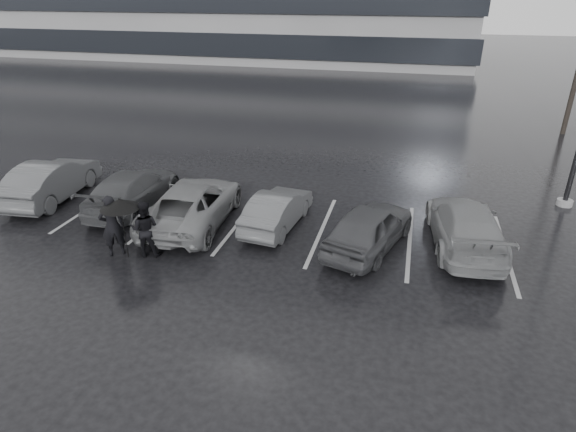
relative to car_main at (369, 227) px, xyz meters
The scene contains 11 objects.
ground 2.86m from the car_main, 141.85° to the right, with size 160.00×160.00×0.00m, color black.
car_main is the anchor object (origin of this frame).
car_west_a 3.14m from the car_main, 166.99° to the left, with size 1.27×3.63×1.20m, color #2E2F31.
car_west_b 5.84m from the car_main, behind, with size 2.28×4.94×1.37m, color #505053.
car_west_c 8.50m from the car_main, behind, with size 1.87×4.60×1.33m, color black.
car_west_d 11.77m from the car_main, behind, with size 1.55×4.44×1.46m, color #2E2F31.
car_east 2.91m from the car_main, 17.28° to the left, with size 1.92×4.72×1.37m, color #505053.
pedestrian_left 7.52m from the car_main, 162.24° to the right, with size 0.68×0.45×1.87m, color black.
pedestrian_right 6.58m from the car_main, 161.55° to the right, with size 0.82×0.64×1.69m, color black.
umbrella 7.21m from the car_main, 160.81° to the right, with size 1.10×1.10×1.87m.
stall_stripes 3.16m from the car_main, 165.19° to the left, with size 19.72×5.00×0.00m.
Camera 1 is at (3.07, -11.27, 7.15)m, focal length 30.00 mm.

